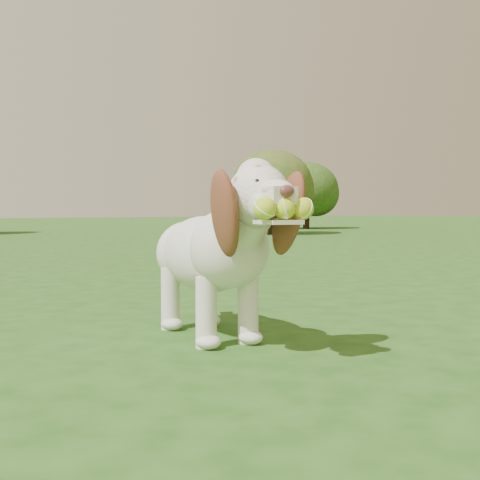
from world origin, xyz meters
TOP-DOWN VIEW (x-y plane):
  - ground at (0.00, 0.00)m, footprint 80.00×80.00m
  - dog at (0.23, -0.04)m, footprint 0.47×1.31m
  - shrub_f at (7.13, 10.02)m, footprint 2.04×2.04m
  - shrub_h at (10.33, 12.92)m, footprint 2.04×2.04m

SIDE VIEW (x-z plane):
  - ground at x=0.00m, z-range 0.00..0.00m
  - dog at x=0.23m, z-range 0.03..0.88m
  - shrub_f at x=7.13m, z-range 0.19..2.30m
  - shrub_h at x=10.33m, z-range 0.19..2.30m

